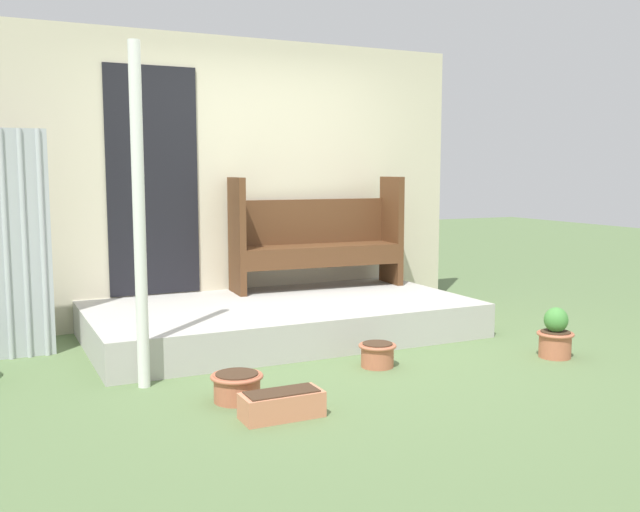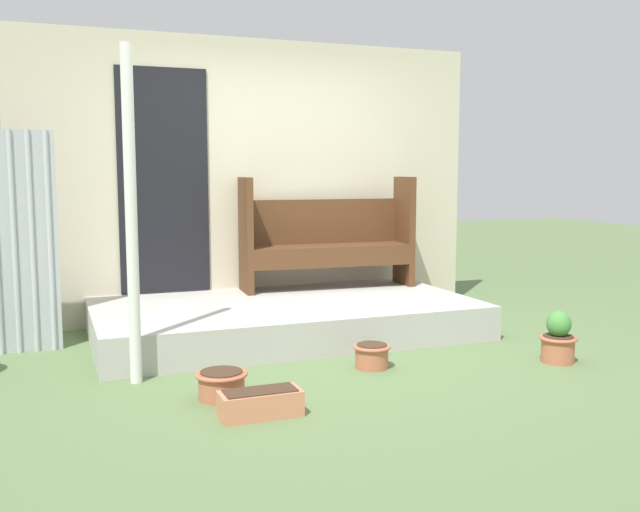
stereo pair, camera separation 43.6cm
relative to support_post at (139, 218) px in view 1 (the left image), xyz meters
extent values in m
plane|color=#5B7547|center=(1.42, 0.10, -1.10)|extent=(24.00, 24.00, 0.00)
cube|color=#B2AFA8|center=(1.36, 0.94, -0.95)|extent=(3.17, 1.67, 0.29)
cube|color=beige|center=(1.36, 1.80, 0.20)|extent=(4.37, 0.06, 2.60)
cube|color=black|center=(0.48, 1.76, 0.20)|extent=(0.80, 0.02, 2.00)
cylinder|color=silver|center=(-0.75, 1.11, -0.25)|extent=(0.04, 0.04, 1.70)
cylinder|color=silver|center=(-0.62, 1.11, -0.25)|extent=(0.04, 0.04, 1.70)
cylinder|color=silver|center=(-0.49, 1.11, -0.25)|extent=(0.04, 0.04, 1.70)
cylinder|color=white|center=(0.00, 0.00, 0.00)|extent=(0.08, 0.08, 2.19)
cube|color=#54331C|center=(1.17, 1.53, -0.29)|extent=(0.08, 0.40, 1.05)
cube|color=#54331C|center=(2.74, 1.44, -0.29)|extent=(0.08, 0.40, 1.05)
cube|color=#54331C|center=(1.96, 1.49, -0.42)|extent=(1.53, 0.49, 0.04)
cube|color=#54331C|center=(1.95, 1.30, -0.52)|extent=(1.51, 0.12, 0.15)
cube|color=#54331C|center=(1.97, 1.67, -0.19)|extent=(1.51, 0.13, 0.42)
cylinder|color=#B76647|center=(0.45, -0.53, -1.01)|extent=(0.28, 0.28, 0.17)
torus|color=#B76647|center=(0.45, -0.53, -0.94)|extent=(0.32, 0.32, 0.02)
cylinder|color=#422D1E|center=(0.45, -0.53, -0.93)|extent=(0.26, 0.26, 0.01)
cylinder|color=#B76647|center=(1.60, -0.25, -1.01)|extent=(0.23, 0.23, 0.16)
torus|color=#B76647|center=(1.60, -0.25, -0.94)|extent=(0.27, 0.27, 0.02)
cylinder|color=#422D1E|center=(1.60, -0.25, -0.93)|extent=(0.21, 0.21, 0.01)
cylinder|color=#B76647|center=(2.93, -0.60, -1.00)|extent=(0.24, 0.24, 0.19)
torus|color=#B76647|center=(2.93, -0.60, -0.92)|extent=(0.27, 0.27, 0.02)
cylinder|color=#422D1E|center=(2.93, -0.60, -0.90)|extent=(0.22, 0.22, 0.01)
ellipsoid|color=#478C3D|center=(2.93, -0.60, -0.81)|extent=(0.18, 0.18, 0.19)
cube|color=tan|center=(0.58, -0.92, -1.02)|extent=(0.47, 0.20, 0.15)
cube|color=#422D1E|center=(0.58, -0.92, -0.94)|extent=(0.41, 0.17, 0.01)
camera|label=1|loc=(-0.91, -4.54, 0.30)|focal=40.00mm
camera|label=2|loc=(-0.51, -4.71, 0.30)|focal=40.00mm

